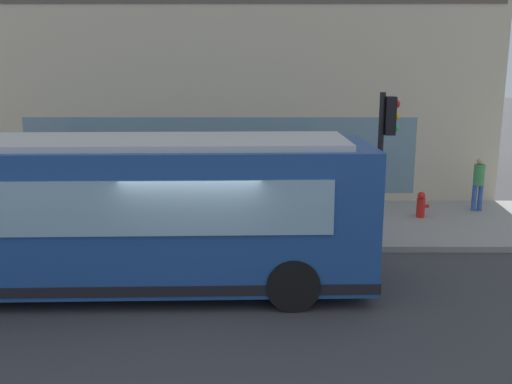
% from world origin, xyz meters
% --- Properties ---
extents(ground, '(120.00, 120.00, 0.00)m').
position_xyz_m(ground, '(0.00, 0.00, 0.00)').
color(ground, '#38383A').
extents(sidewalk_curb, '(4.70, 40.00, 0.15)m').
position_xyz_m(sidewalk_curb, '(4.95, 0.00, 0.07)').
color(sidewalk_curb, gray).
rests_on(sidewalk_curb, ground).
extents(building_corner, '(7.38, 17.51, 11.43)m').
position_xyz_m(building_corner, '(10.96, 0.00, 5.70)').
color(building_corner, beige).
rests_on(building_corner, ground).
extents(city_bus_nearside, '(2.86, 10.11, 3.07)m').
position_xyz_m(city_bus_nearside, '(0.36, 1.61, 1.55)').
color(city_bus_nearside, '#1E478C').
rests_on(city_bus_nearside, ground).
extents(traffic_light_near_corner, '(0.32, 0.49, 3.66)m').
position_xyz_m(traffic_light_near_corner, '(3.00, -4.24, 2.70)').
color(traffic_light_near_corner, black).
rests_on(traffic_light_near_corner, sidewalk_curb).
extents(fire_hydrant, '(0.35, 0.35, 0.74)m').
position_xyz_m(fire_hydrant, '(5.32, -5.84, 0.51)').
color(fire_hydrant, red).
rests_on(fire_hydrant, sidewalk_curb).
extents(pedestrian_walking_along_curb, '(0.32, 0.32, 1.61)m').
position_xyz_m(pedestrian_walking_along_curb, '(6.05, -7.71, 1.07)').
color(pedestrian_walking_along_curb, '#3359A5').
rests_on(pedestrian_walking_along_curb, sidewalk_curb).
extents(pedestrian_by_light_pole, '(0.32, 0.32, 1.55)m').
position_xyz_m(pedestrian_by_light_pole, '(3.96, 2.81, 1.03)').
color(pedestrian_by_light_pole, '#3F8C4C').
rests_on(pedestrian_by_light_pole, sidewalk_curb).
extents(newspaper_vending_box, '(0.44, 0.42, 0.90)m').
position_xyz_m(newspaper_vending_box, '(4.80, -0.73, 0.60)').
color(newspaper_vending_box, '#263F99').
rests_on(newspaper_vending_box, sidewalk_curb).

